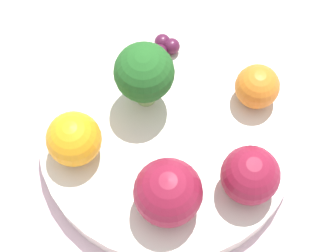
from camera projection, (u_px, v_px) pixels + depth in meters
The scene contains 9 objects.
ground_plane at pixel (168, 150), 0.56m from camera, with size 6.00×6.00×0.00m, color gray.
table_surface at pixel (168, 146), 0.55m from camera, with size 1.20×1.20×0.02m.
bowl at pixel (168, 137), 0.53m from camera, with size 0.24×0.24×0.03m.
broccoli at pixel (140, 76), 0.49m from camera, with size 0.05×0.05×0.07m.
apple_red at pixel (168, 192), 0.46m from camera, with size 0.06×0.06×0.06m.
apple_green at pixel (250, 175), 0.47m from camera, with size 0.05×0.05×0.05m.
orange_front at pixel (74, 139), 0.48m from camera, with size 0.05×0.05×0.05m.
orange_back at pixel (257, 87), 0.51m from camera, with size 0.04×0.04×0.04m.
grape_cluster at pixel (165, 47), 0.54m from camera, with size 0.02×0.03×0.02m.
Camera 1 is at (-0.19, 0.11, 0.51)m, focal length 60.00 mm.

